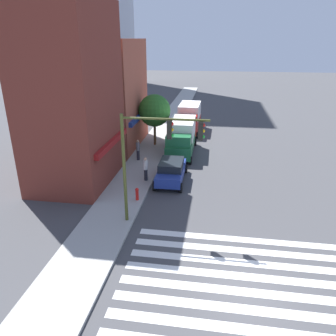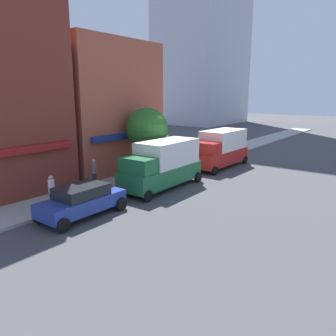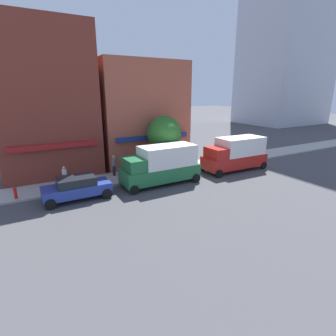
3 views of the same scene
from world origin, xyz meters
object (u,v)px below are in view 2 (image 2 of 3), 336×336
Objects in this scene: sedan_blue at (82,200)px; box_truck_green at (162,164)px; street_tree at (147,129)px; pedestrian_white_shirt at (52,191)px; box_truck_red at (220,148)px; pedestrian_grey_coat at (94,172)px.

sedan_blue is 6.50m from box_truck_green.
street_tree is at bearing 18.20° from sedan_blue.
pedestrian_white_shirt is (-6.92, 1.82, -0.51)m from box_truck_green.
box_truck_red is 3.52× the size of pedestrian_white_shirt.
street_tree is at bearing 155.74° from box_truck_red.
pedestrian_white_shirt is at bearing 103.51° from sedan_blue.
pedestrian_white_shirt is (-0.46, 1.82, 0.23)m from sedan_blue.
street_tree reaches higher than pedestrian_white_shirt.
box_truck_green is at bearing -179.13° from box_truck_red.
box_truck_green reaches higher than pedestrian_grey_coat.
sedan_blue is 1.89m from pedestrian_white_shirt.
pedestrian_grey_coat is 1.00× the size of pedestrian_white_shirt.
box_truck_red is (7.75, 0.00, 0.00)m from box_truck_green.
sedan_blue is 2.50× the size of pedestrian_grey_coat.
sedan_blue is 5.03m from pedestrian_grey_coat.
street_tree reaches higher than pedestrian_grey_coat.
box_truck_red is (14.21, -0.00, 0.75)m from sedan_blue.
box_truck_green is at bearing -122.47° from street_tree.
box_truck_red is 14.79m from pedestrian_white_shirt.
pedestrian_white_shirt is (-4.16, -1.58, 0.00)m from pedestrian_grey_coat.
pedestrian_white_shirt is at bearing 164.46° from box_truck_green.
street_tree is (8.70, 0.98, 2.43)m from pedestrian_white_shirt.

